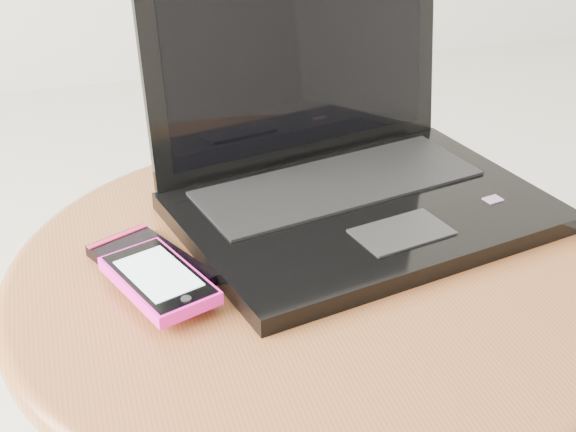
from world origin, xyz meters
name	(u,v)px	position (x,y,z in m)	size (l,w,h in m)	color
table	(311,346)	(0.03, 0.10, 0.37)	(0.60, 0.60, 0.48)	#4E281A
laptop	(344,166)	(0.10, 0.21, 0.52)	(0.42, 0.36, 0.25)	black
phone_black	(150,264)	(-0.12, 0.13, 0.48)	(0.12, 0.14, 0.01)	black
phone_pink	(159,280)	(-0.12, 0.08, 0.50)	(0.10, 0.13, 0.01)	#FB1BAC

